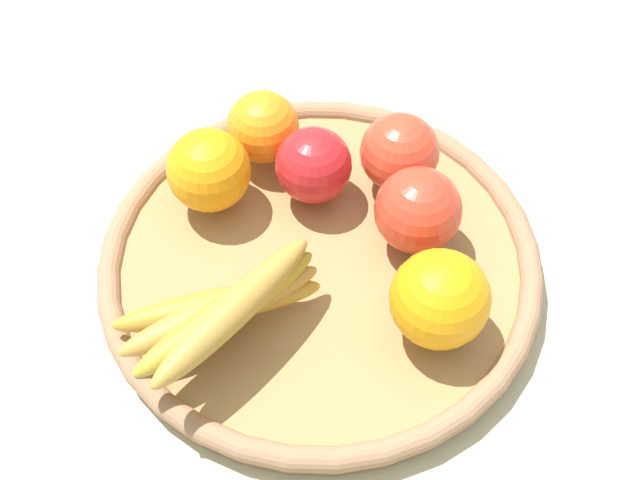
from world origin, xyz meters
TOP-DOWN VIEW (x-y plane):
  - ground_plane at (0.00, 0.00)m, footprint 2.40×2.40m
  - basket at (0.00, 0.00)m, footprint 0.41×0.41m
  - apple_1 at (-0.07, 0.03)m, footprint 0.10×0.10m
  - banana_bunch at (0.04, -0.11)m, footprint 0.12×0.18m
  - apple_2 at (-0.05, 0.11)m, footprint 0.08×0.08m
  - orange_0 at (0.11, 0.05)m, footprint 0.12×0.12m
  - apple_0 at (0.02, 0.09)m, footprint 0.09×0.09m
  - orange_1 at (-0.10, -0.06)m, footprint 0.11×0.11m
  - orange_2 at (-0.14, 0.01)m, footprint 0.09×0.09m

SIDE VIEW (x-z plane):
  - ground_plane at x=0.00m, z-range 0.00..0.00m
  - basket at x=0.00m, z-range 0.00..0.03m
  - banana_bunch at x=0.04m, z-range 0.03..0.10m
  - orange_2 at x=-0.14m, z-range 0.03..0.10m
  - apple_1 at x=-0.07m, z-range 0.03..0.11m
  - apple_2 at x=-0.05m, z-range 0.03..0.11m
  - orange_1 at x=-0.10m, z-range 0.03..0.11m
  - apple_0 at x=0.02m, z-range 0.03..0.11m
  - orange_0 at x=0.11m, z-range 0.03..0.12m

